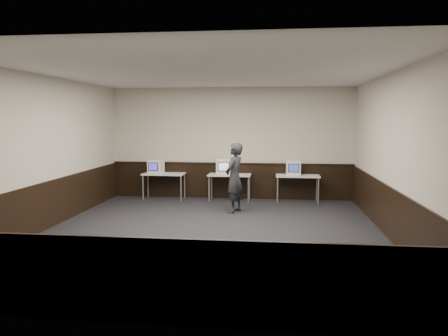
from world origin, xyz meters
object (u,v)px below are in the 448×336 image
Objects in this scene: desk_left at (164,176)px; emac_right at (293,168)px; desk_right at (298,178)px; person at (235,178)px; desk_center at (230,177)px; emac_left at (156,167)px; emac_center at (223,166)px.

desk_left is 2.76× the size of emac_right.
emac_right is (3.68, 0.02, 0.27)m from desk_left.
emac_right is (-0.12, 0.02, 0.27)m from desk_right.
person reaches higher than desk_right.
desk_center is 2.65× the size of emac_left.
emac_center reaches higher than emac_left.
desk_right is at bearing 0.00° from desk_left.
desk_right is at bearing 154.91° from person.
desk_right is at bearing 7.00° from emac_left.
person reaches higher than emac_center.
desk_left is at bearing 180.00° from desk_center.
desk_right is 2.76× the size of emac_right.
person reaches higher than desk_left.
emac_right is at bearing 157.58° from person.
emac_right is at bearing 0.67° from desk_center.
desk_center is 0.34m from emac_center.
person is at bearing -35.33° from desk_left.
desk_left is 1.00× the size of desk_right.
emac_center reaches higher than desk_left.
desk_center is 0.70× the size of person.
emac_center reaches higher than desk_right.
desk_right is (1.90, 0.00, 0.00)m from desk_center.
emac_left is at bearing -100.78° from person.
desk_left is at bearing 171.68° from emac_center.
desk_center is 1.80m from emac_right.
emac_right is at bearing 7.32° from emac_left.
desk_left is at bearing 179.17° from emac_right.
person is at bearing -136.31° from desk_right.
emac_right reaches higher than desk_left.
desk_center is 1.90m from desk_right.
emac_center is (1.72, 0.01, 0.29)m from desk_left.
emac_right is at bearing 0.32° from desk_left.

